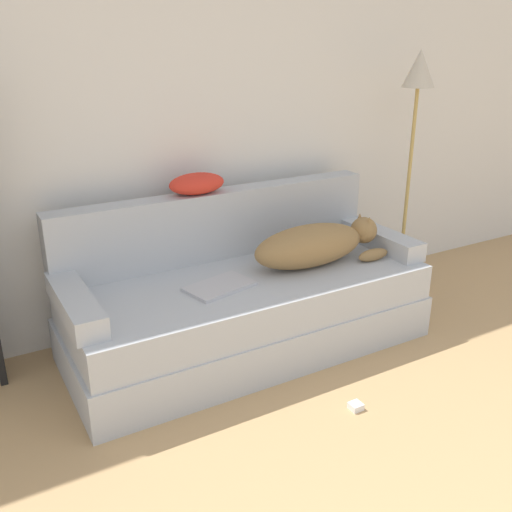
% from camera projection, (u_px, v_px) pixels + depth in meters
% --- Properties ---
extents(wall_back, '(7.92, 0.06, 2.70)m').
position_uv_depth(wall_back, '(175.00, 102.00, 3.28)').
color(wall_back, silver).
rests_on(wall_back, ground_plane).
extents(couch, '(2.05, 0.86, 0.45)m').
position_uv_depth(couch, '(248.00, 312.00, 3.27)').
color(couch, '#B2B7BC').
rests_on(couch, ground_plane).
extents(couch_backrest, '(2.01, 0.15, 0.41)m').
position_uv_depth(couch_backrest, '(218.00, 224.00, 3.41)').
color(couch_backrest, '#B2B7BC').
rests_on(couch_backrest, couch).
extents(couch_arm_left, '(0.15, 0.67, 0.11)m').
position_uv_depth(couch_arm_left, '(75.00, 304.00, 2.73)').
color(couch_arm_left, '#B2B7BC').
rests_on(couch_arm_left, couch).
extents(couch_arm_right, '(0.15, 0.67, 0.11)m').
position_uv_depth(couch_arm_right, '(379.00, 238.00, 3.61)').
color(couch_arm_right, '#B2B7BC').
rests_on(couch_arm_right, couch).
extents(dog, '(0.84, 0.31, 0.25)m').
position_uv_depth(dog, '(315.00, 245.00, 3.31)').
color(dog, olive).
rests_on(dog, couch).
extents(laptop, '(0.40, 0.29, 0.02)m').
position_uv_depth(laptop, '(220.00, 286.00, 3.03)').
color(laptop, '#B7B7BC').
rests_on(laptop, couch).
extents(throw_pillow, '(0.33, 0.20, 0.12)m').
position_uv_depth(throw_pillow, '(197.00, 184.00, 3.26)').
color(throw_pillow, red).
rests_on(throw_pillow, couch_backrest).
extents(floor_lamp, '(0.26, 0.26, 1.63)m').
position_uv_depth(floor_lamp, '(415.00, 109.00, 3.65)').
color(floor_lamp, tan).
rests_on(floor_lamp, ground_plane).
extents(power_adapter, '(0.06, 0.06, 0.03)m').
position_uv_depth(power_adapter, '(356.00, 406.00, 2.78)').
color(power_adapter, white).
rests_on(power_adapter, ground_plane).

